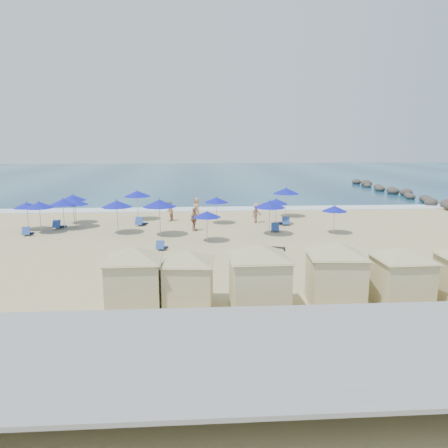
{
  "coord_description": "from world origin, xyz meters",
  "views": [
    {
      "loc": [
        -0.34,
        -25.72,
        6.66
      ],
      "look_at": [
        1.6,
        3.0,
        1.02
      ],
      "focal_mm": 35.0,
      "sensor_mm": 36.0,
      "label": 1
    }
  ],
  "objects_px": {
    "umbrella_9": "(286,191)",
    "umbrella_1": "(39,205)",
    "umbrella_13": "(63,202)",
    "rock_jetty": "(398,192)",
    "umbrella_2": "(75,202)",
    "umbrella_12": "(73,198)",
    "cabana_2": "(259,269)",
    "umbrella_0": "(27,205)",
    "umbrella_11": "(335,209)",
    "umbrella_10": "(276,201)",
    "trash_bin": "(277,255)",
    "cabana_0": "(134,270)",
    "umbrella_4": "(137,194)",
    "beachgoer_3": "(197,208)",
    "cabana_3": "(336,266)",
    "umbrella_7": "(216,200)",
    "beachgoer_1": "(194,219)",
    "beachgoer_0": "(170,211)",
    "beachgoer_2": "(256,213)",
    "umbrella_6": "(207,214)",
    "umbrella_3": "(117,204)",
    "umbrella_8": "(270,204)",
    "cabana_4": "(402,269)",
    "umbrella_5": "(160,203)",
    "cabana_1": "(188,272)"
  },
  "relations": [
    {
      "from": "umbrella_9",
      "to": "beachgoer_3",
      "type": "relative_size",
      "value": 1.48
    },
    {
      "from": "cabana_2",
      "to": "umbrella_1",
      "type": "height_order",
      "value": "cabana_2"
    },
    {
      "from": "umbrella_13",
      "to": "rock_jetty",
      "type": "bearing_deg",
      "value": 27.83
    },
    {
      "from": "umbrella_10",
      "to": "beachgoer_2",
      "type": "distance_m",
      "value": 1.97
    },
    {
      "from": "umbrella_4",
      "to": "umbrella_12",
      "type": "height_order",
      "value": "umbrella_4"
    },
    {
      "from": "beachgoer_1",
      "to": "umbrella_1",
      "type": "bearing_deg",
      "value": 116.43
    },
    {
      "from": "umbrella_7",
      "to": "beachgoer_0",
      "type": "relative_size",
      "value": 1.36
    },
    {
      "from": "umbrella_9",
      "to": "umbrella_2",
      "type": "bearing_deg",
      "value": -168.07
    },
    {
      "from": "umbrella_8",
      "to": "umbrella_12",
      "type": "relative_size",
      "value": 1.05
    },
    {
      "from": "cabana_2",
      "to": "umbrella_13",
      "type": "xyz_separation_m",
      "value": [
        -12.21,
        16.5,
        0.37
      ]
    },
    {
      "from": "beachgoer_0",
      "to": "beachgoer_2",
      "type": "bearing_deg",
      "value": 93.38
    },
    {
      "from": "rock_jetty",
      "to": "umbrella_10",
      "type": "distance_m",
      "value": 24.97
    },
    {
      "from": "cabana_0",
      "to": "umbrella_9",
      "type": "relative_size",
      "value": 1.71
    },
    {
      "from": "umbrella_3",
      "to": "umbrella_9",
      "type": "xyz_separation_m",
      "value": [
        13.33,
        5.88,
        0.12
      ]
    },
    {
      "from": "umbrella_4",
      "to": "beachgoer_0",
      "type": "height_order",
      "value": "umbrella_4"
    },
    {
      "from": "umbrella_9",
      "to": "umbrella_1",
      "type": "bearing_deg",
      "value": -164.27
    },
    {
      "from": "trash_bin",
      "to": "cabana_0",
      "type": "distance_m",
      "value": 9.41
    },
    {
      "from": "cabana_3",
      "to": "umbrella_6",
      "type": "bearing_deg",
      "value": 113.18
    },
    {
      "from": "cabana_3",
      "to": "umbrella_7",
      "type": "xyz_separation_m",
      "value": [
        -3.95,
        17.53,
        0.27
      ]
    },
    {
      "from": "cabana_1",
      "to": "beachgoer_3",
      "type": "distance_m",
      "value": 20.03
    },
    {
      "from": "beachgoer_1",
      "to": "umbrella_3",
      "type": "bearing_deg",
      "value": 122.67
    },
    {
      "from": "cabana_3",
      "to": "umbrella_10",
      "type": "bearing_deg",
      "value": 87.63
    },
    {
      "from": "umbrella_0",
      "to": "umbrella_4",
      "type": "xyz_separation_m",
      "value": [
        7.59,
        3.63,
        0.33
      ]
    },
    {
      "from": "umbrella_3",
      "to": "umbrella_11",
      "type": "relative_size",
      "value": 1.19
    },
    {
      "from": "umbrella_11",
      "to": "umbrella_10",
      "type": "bearing_deg",
      "value": 134.67
    },
    {
      "from": "umbrella_1",
      "to": "cabana_0",
      "type": "bearing_deg",
      "value": -59.83
    },
    {
      "from": "cabana_4",
      "to": "umbrella_10",
      "type": "height_order",
      "value": "cabana_4"
    },
    {
      "from": "rock_jetty",
      "to": "cabana_0",
      "type": "distance_m",
      "value": 43.29
    },
    {
      "from": "cabana_3",
      "to": "umbrella_11",
      "type": "xyz_separation_m",
      "value": [
        4.21,
        13.25,
        0.17
      ]
    },
    {
      "from": "cabana_2",
      "to": "umbrella_9",
      "type": "height_order",
      "value": "cabana_2"
    },
    {
      "from": "trash_bin",
      "to": "beachgoer_3",
      "type": "distance_m",
      "value": 14.47
    },
    {
      "from": "umbrella_3",
      "to": "umbrella_8",
      "type": "height_order",
      "value": "umbrella_8"
    },
    {
      "from": "cabana_1",
      "to": "cabana_2",
      "type": "xyz_separation_m",
      "value": [
        2.76,
        -0.55,
        0.23
      ]
    },
    {
      "from": "umbrella_0",
      "to": "umbrella_12",
      "type": "height_order",
      "value": "umbrella_12"
    },
    {
      "from": "cabana_0",
      "to": "umbrella_5",
      "type": "relative_size",
      "value": 1.68
    },
    {
      "from": "cabana_0",
      "to": "cabana_4",
      "type": "bearing_deg",
      "value": -2.0
    },
    {
      "from": "umbrella_11",
      "to": "beachgoer_3",
      "type": "height_order",
      "value": "umbrella_11"
    },
    {
      "from": "umbrella_2",
      "to": "umbrella_12",
      "type": "relative_size",
      "value": 0.95
    },
    {
      "from": "trash_bin",
      "to": "umbrella_1",
      "type": "distance_m",
      "value": 17.81
    },
    {
      "from": "umbrella_5",
      "to": "umbrella_13",
      "type": "distance_m",
      "value": 7.79
    },
    {
      "from": "cabana_4",
      "to": "umbrella_10",
      "type": "distance_m",
      "value": 17.25
    },
    {
      "from": "umbrella_8",
      "to": "umbrella_1",
      "type": "bearing_deg",
      "value": 173.74
    },
    {
      "from": "rock_jetty",
      "to": "umbrella_10",
      "type": "xyz_separation_m",
      "value": [
        -18.01,
        -17.23,
        1.49
      ]
    },
    {
      "from": "umbrella_10",
      "to": "umbrella_13",
      "type": "bearing_deg",
      "value": -177.26
    },
    {
      "from": "umbrella_1",
      "to": "umbrella_6",
      "type": "bearing_deg",
      "value": -16.48
    },
    {
      "from": "cabana_0",
      "to": "umbrella_8",
      "type": "bearing_deg",
      "value": 59.76
    },
    {
      "from": "umbrella_9",
      "to": "trash_bin",
      "type": "bearing_deg",
      "value": -103.53
    },
    {
      "from": "cabana_0",
      "to": "umbrella_13",
      "type": "xyz_separation_m",
      "value": [
        -7.32,
        16.0,
        0.46
      ]
    },
    {
      "from": "beachgoer_1",
      "to": "beachgoer_3",
      "type": "height_order",
      "value": "beachgoer_3"
    },
    {
      "from": "umbrella_7",
      "to": "umbrella_13",
      "type": "xyz_separation_m",
      "value": [
        -11.44,
        -1.49,
        0.15
      ]
    }
  ]
}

